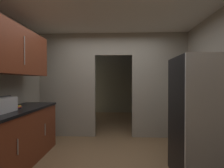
# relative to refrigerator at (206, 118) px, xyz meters

# --- Properties ---
(ground) EXTENTS (20.00, 20.00, 0.00)m
(ground) POSITION_rel_refrigerator_xyz_m (-1.42, 0.27, -0.87)
(ground) COLOR brown
(kitchen_overhead_slab) EXTENTS (4.10, 7.19, 0.06)m
(kitchen_overhead_slab) POSITION_rel_refrigerator_xyz_m (-1.42, 0.75, 1.76)
(kitchen_overhead_slab) COLOR silver
(kitchen_partition) EXTENTS (3.70, 0.12, 2.59)m
(kitchen_partition) POSITION_rel_refrigerator_xyz_m (-1.43, 1.87, 0.50)
(kitchen_partition) COLOR #9E998C
(kitchen_partition) RESTS_ON ground
(adjoining_room_shell) EXTENTS (3.70, 3.49, 2.59)m
(adjoining_room_shell) POSITION_rel_refrigerator_xyz_m (-1.42, 4.19, 0.43)
(adjoining_room_shell) COLOR gray
(adjoining_room_shell) RESTS_ON ground
(refrigerator) EXTENTS (0.86, 0.78, 1.74)m
(refrigerator) POSITION_rel_refrigerator_xyz_m (0.00, 0.00, 0.00)
(refrigerator) COLOR black
(refrigerator) RESTS_ON ground
(lower_cabinet_run) EXTENTS (0.66, 1.96, 0.93)m
(lower_cabinet_run) POSITION_rel_refrigerator_xyz_m (-2.94, 0.23, -0.40)
(lower_cabinet_run) COLOR maroon
(lower_cabinet_run) RESTS_ON ground
(upper_cabinet_counterside) EXTENTS (0.36, 1.77, 0.77)m
(upper_cabinet_counterside) POSITION_rel_refrigerator_xyz_m (-2.94, 0.23, 1.02)
(upper_cabinet_counterside) COLOR maroon
(boombox) EXTENTS (0.17, 0.41, 0.24)m
(boombox) POSITION_rel_refrigerator_xyz_m (-2.91, -0.05, 0.17)
(boombox) COLOR #B2B2B7
(boombox) RESTS_ON lower_cabinet_run
(book_stack) EXTENTS (0.14, 0.17, 0.06)m
(book_stack) POSITION_rel_refrigerator_xyz_m (-2.92, 0.25, 0.10)
(book_stack) COLOR black
(book_stack) RESTS_ON lower_cabinet_run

